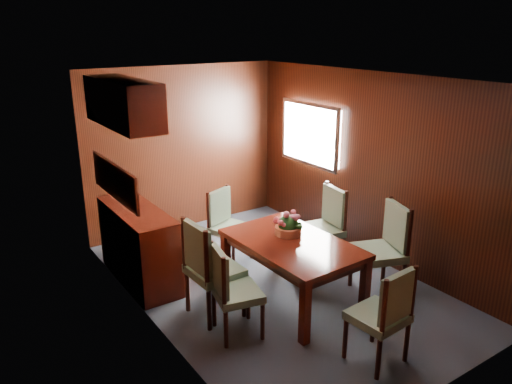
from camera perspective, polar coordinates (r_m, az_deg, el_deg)
ground at (r=6.02m, az=2.01°, el=-10.45°), size 4.50×4.50×0.00m
room_shell at (r=5.64m, az=-0.67°, el=5.32°), size 3.06×4.52×2.41m
sideboard at (r=6.09m, az=-13.25°, el=-5.90°), size 0.48×1.40×0.90m
dining_table at (r=5.44m, az=4.15°, el=-6.60°), size 0.99×1.54×0.71m
chair_left_near at (r=4.89m, az=-2.96°, el=-10.77°), size 0.52×0.53×0.95m
chair_left_far at (r=5.16m, az=-5.55°, el=-8.24°), size 0.51×0.53×1.08m
chair_right_near at (r=5.78m, az=14.59°, el=-5.77°), size 0.64×0.65×1.08m
chair_right_far at (r=6.31m, az=7.96°, el=-3.47°), size 0.55×0.56×1.04m
chair_head at (r=4.63m, az=14.57°, el=-13.08°), size 0.49×0.47×0.97m
chair_foot at (r=6.42m, az=-3.47°, el=-3.36°), size 0.58×0.57×0.96m
flower_centerpiece at (r=5.52m, az=3.72°, el=-3.37°), size 0.32×0.32×0.32m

